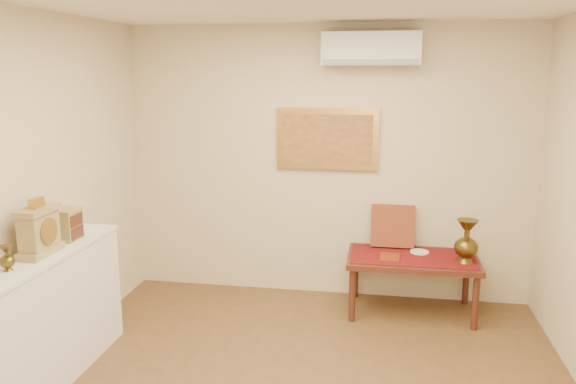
% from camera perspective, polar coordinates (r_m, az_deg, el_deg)
% --- Properties ---
extents(wall_back, '(4.00, 0.02, 2.70)m').
position_cam_1_polar(wall_back, '(5.59, 4.00, 2.89)').
color(wall_back, beige).
rests_on(wall_back, ground).
extents(brass_urn_small, '(0.10, 0.10, 0.22)m').
position_cam_1_polar(brass_urn_small, '(4.05, -26.68, -5.69)').
color(brass_urn_small, brown).
rests_on(brass_urn_small, display_ledge).
extents(table_cloth, '(1.14, 0.59, 0.01)m').
position_cam_1_polar(table_cloth, '(5.40, 12.55, -6.41)').
color(table_cloth, maroon).
rests_on(table_cloth, low_table).
extents(brass_urn_tall, '(0.21, 0.21, 0.48)m').
position_cam_1_polar(brass_urn_tall, '(5.28, 17.71, -4.34)').
color(brass_urn_tall, brown).
rests_on(brass_urn_tall, table_cloth).
extents(plate, '(0.18, 0.18, 0.01)m').
position_cam_1_polar(plate, '(5.51, 13.22, -5.95)').
color(plate, white).
rests_on(plate, table_cloth).
extents(menu, '(0.19, 0.26, 0.01)m').
position_cam_1_polar(menu, '(5.30, 10.30, -6.55)').
color(menu, maroon).
rests_on(menu, table_cloth).
extents(cushion, '(0.42, 0.18, 0.43)m').
position_cam_1_polar(cushion, '(5.60, 10.57, -3.39)').
color(cushion, maroon).
rests_on(cushion, table_cloth).
extents(display_ledge, '(0.37, 2.02, 0.98)m').
position_cam_1_polar(display_ledge, '(4.37, -24.74, -12.64)').
color(display_ledge, silver).
rests_on(display_ledge, floor).
extents(mantel_clock, '(0.17, 0.36, 0.41)m').
position_cam_1_polar(mantel_clock, '(4.29, -23.95, -3.61)').
color(mantel_clock, '#A38D53').
rests_on(mantel_clock, display_ledge).
extents(wooden_chest, '(0.16, 0.21, 0.24)m').
position_cam_1_polar(wooden_chest, '(4.60, -21.48, -3.07)').
color(wooden_chest, '#A38D53').
rests_on(wooden_chest, display_ledge).
extents(low_table, '(1.20, 0.70, 0.55)m').
position_cam_1_polar(low_table, '(5.42, 12.52, -7.10)').
color(low_table, '#4C2117').
rests_on(low_table, floor).
extents(painting, '(1.00, 0.06, 0.60)m').
position_cam_1_polar(painting, '(5.53, 4.01, 5.40)').
color(painting, '#B7883A').
rests_on(painting, wall_back).
extents(ac_unit, '(0.90, 0.25, 0.30)m').
position_cam_1_polar(ac_unit, '(5.37, 8.42, 14.18)').
color(ac_unit, silver).
rests_on(ac_unit, wall_back).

